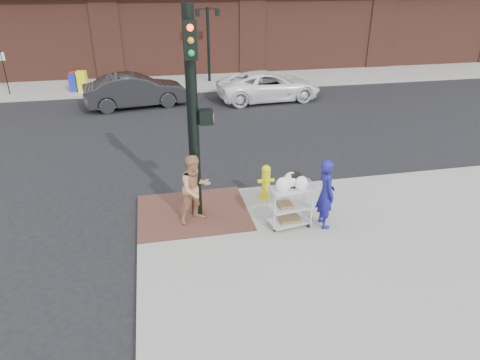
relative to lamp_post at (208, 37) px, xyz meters
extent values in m
plane|color=black|center=(-2.00, -16.00, -2.62)|extent=(220.00, 220.00, 0.00)
cube|color=#9A9891|center=(10.50, 16.00, -2.54)|extent=(65.00, 36.00, 0.15)
cube|color=#523026|center=(-2.60, -15.10, -2.46)|extent=(2.80, 2.40, 0.01)
cylinder|color=black|center=(0.00, 0.00, -0.47)|extent=(0.16, 0.16, 4.00)
cube|color=black|center=(0.00, 0.00, 1.43)|extent=(1.20, 0.06, 0.06)
cube|color=black|center=(-0.55, 0.00, 1.23)|extent=(0.22, 0.22, 0.35)
cube|color=black|center=(0.55, 0.00, 1.23)|extent=(0.22, 0.22, 0.35)
cylinder|color=black|center=(-10.50, -1.00, -1.37)|extent=(0.05, 0.05, 2.20)
cylinder|color=black|center=(-2.50, -15.20, 0.03)|extent=(0.26, 0.26, 5.00)
cube|color=black|center=(-2.20, -15.20, 0.08)|extent=(0.32, 0.28, 0.34)
cube|color=#FF260C|center=(-2.04, -15.20, 0.08)|extent=(0.02, 0.18, 0.22)
cube|color=black|center=(-2.50, -15.48, 1.83)|extent=(0.28, 0.18, 0.80)
imported|color=navy|center=(0.44, -16.36, -1.61)|extent=(0.41, 0.63, 1.72)
imported|color=#B17853|center=(-2.56, -15.50, -1.61)|extent=(1.03, 0.94, 1.73)
imported|color=black|center=(-4.09, -4.16, -1.84)|extent=(4.93, 2.40, 1.56)
imported|color=white|center=(2.38, -4.27, -1.91)|extent=(5.26, 2.70, 1.42)
cube|color=#B1B1B7|center=(-0.37, -16.21, -1.48)|extent=(1.05, 0.70, 0.03)
cube|color=#B1B1B7|center=(-0.37, -16.21, -1.95)|extent=(1.05, 0.70, 0.03)
cube|color=#B1B1B7|center=(-0.37, -16.21, -2.35)|extent=(1.05, 0.70, 0.03)
cube|color=black|center=(-0.26, -16.15, -1.31)|extent=(0.24, 0.15, 0.35)
cube|color=brown|center=(-0.50, -16.21, -1.89)|extent=(0.33, 0.37, 0.09)
cube|color=brown|center=(-0.37, -16.21, -2.29)|extent=(0.50, 0.39, 0.08)
cylinder|color=#CEC511|center=(-0.57, -14.69, -2.42)|extent=(0.32, 0.32, 0.09)
cylinder|color=#CEC511|center=(-0.57, -14.69, -2.01)|extent=(0.23, 0.23, 0.70)
sphere|color=#CEC511|center=(-0.57, -14.69, -1.63)|extent=(0.25, 0.25, 0.25)
cylinder|color=#CEC511|center=(-0.57, -14.69, -1.96)|extent=(0.45, 0.10, 0.10)
cube|color=red|center=(-7.32, -0.47, -2.01)|extent=(0.48, 0.46, 0.91)
cube|color=#FFF71C|center=(-6.83, -1.23, -1.93)|extent=(0.51, 0.48, 1.09)
cube|color=#1A28AC|center=(-7.31, -1.04, -2.02)|extent=(0.45, 0.42, 0.89)
camera|label=1|loc=(-3.39, -24.71, 3.02)|focal=32.00mm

